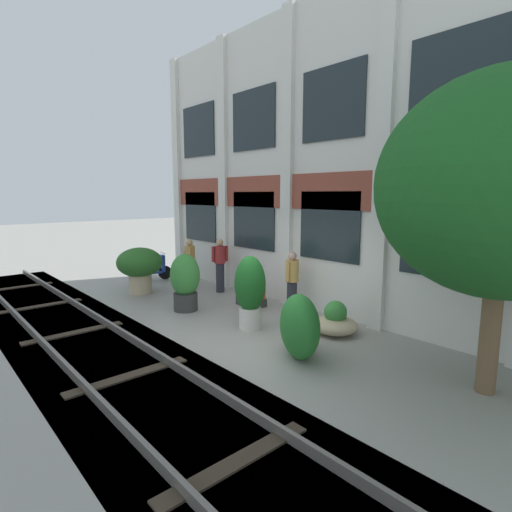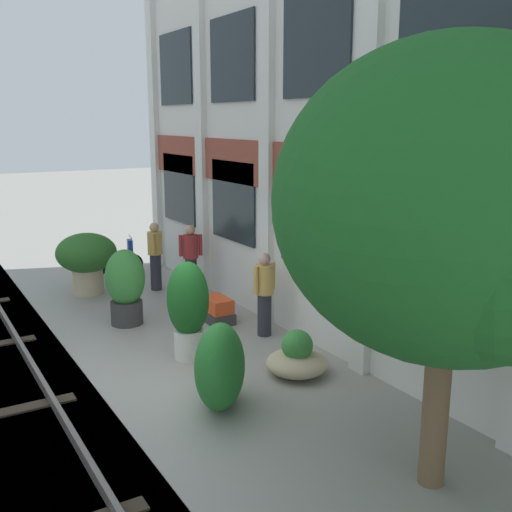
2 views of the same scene
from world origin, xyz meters
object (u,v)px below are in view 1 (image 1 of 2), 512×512
(broadleaf_tree, at_px, (503,193))
(potted_plant_glazed_jar, at_px, (140,265))
(potted_plant_square_trough, at_px, (251,297))
(resident_near_plants, at_px, (292,280))
(potted_plant_wide_bowl, at_px, (335,322))
(scooter_near_curb, at_px, (151,268))
(potted_plant_ribbed_drum, at_px, (250,290))
(resident_by_doorway, at_px, (220,264))
(topiary_hedge, at_px, (300,326))
(potted_plant_fluted_column, at_px, (185,281))
(resident_watching_tracks, at_px, (190,262))

(broadleaf_tree, xyz_separation_m, potted_plant_glazed_jar, (-9.41, -1.18, -2.18))
(potted_plant_square_trough, height_order, potted_plant_glazed_jar, potted_plant_glazed_jar)
(potted_plant_glazed_jar, relative_size, resident_near_plants, 0.90)
(potted_plant_square_trough, distance_m, potted_plant_wide_bowl, 2.90)
(scooter_near_curb, bearing_deg, broadleaf_tree, -77.65)
(potted_plant_ribbed_drum, distance_m, resident_near_plants, 1.69)
(broadleaf_tree, distance_m, resident_near_plants, 5.47)
(resident_by_doorway, bearing_deg, scooter_near_curb, -145.26)
(potted_plant_square_trough, bearing_deg, topiary_hedge, -26.54)
(scooter_near_curb, height_order, resident_near_plants, resident_near_plants)
(potted_plant_ribbed_drum, relative_size, resident_by_doorway, 1.01)
(potted_plant_fluted_column, relative_size, resident_by_doorway, 0.90)
(resident_by_doorway, bearing_deg, potted_plant_square_trough, 9.60)
(broadleaf_tree, relative_size, potted_plant_square_trough, 6.00)
(potted_plant_ribbed_drum, distance_m, potted_plant_fluted_column, 2.25)
(potted_plant_glazed_jar, xyz_separation_m, topiary_hedge, (6.60, 0.01, -0.27))
(resident_near_plants, bearing_deg, potted_plant_fluted_column, 32.78)
(scooter_near_curb, relative_size, resident_by_doorway, 0.82)
(potted_plant_square_trough, xyz_separation_m, potted_plant_glazed_jar, (-3.34, -1.63, 0.63))
(potted_plant_wide_bowl, bearing_deg, potted_plant_glazed_jar, -165.92)
(potted_plant_wide_bowl, distance_m, scooter_near_curb, 7.70)
(broadleaf_tree, distance_m, potted_plant_ribbed_drum, 5.18)
(potted_plant_fluted_column, relative_size, resident_watching_tracks, 0.93)
(broadleaf_tree, xyz_separation_m, scooter_near_curb, (-10.85, -0.11, -2.62))
(potted_plant_ribbed_drum, distance_m, potted_plant_wide_bowl, 2.01)
(broadleaf_tree, height_order, potted_plant_fluted_column, broadleaf_tree)
(resident_by_doorway, height_order, resident_near_plants, resident_by_doorway)
(topiary_hedge, bearing_deg, potted_plant_ribbed_drum, 168.67)
(potted_plant_fluted_column, height_order, scooter_near_curb, potted_plant_fluted_column)
(broadleaf_tree, xyz_separation_m, potted_plant_square_trough, (-6.06, 0.45, -2.82))
(potted_plant_glazed_jar, relative_size, potted_plant_wide_bowl, 1.42)
(potted_plant_square_trough, distance_m, potted_plant_fluted_column, 1.86)
(broadleaf_tree, distance_m, potted_plant_square_trough, 6.70)
(broadleaf_tree, distance_m, potted_plant_wide_bowl, 4.24)
(scooter_near_curb, relative_size, topiary_hedge, 1.07)
(resident_near_plants, bearing_deg, potted_plant_glazed_jar, 11.64)
(potted_plant_square_trough, distance_m, potted_plant_glazed_jar, 3.78)
(potted_plant_wide_bowl, height_order, resident_watching_tracks, resident_watching_tracks)
(potted_plant_fluted_column, distance_m, resident_near_plants, 2.79)
(resident_by_doorway, bearing_deg, resident_watching_tracks, -136.41)
(potted_plant_wide_bowl, xyz_separation_m, topiary_hedge, (0.35, -1.56, 0.34))
(potted_plant_square_trough, bearing_deg, potted_plant_glazed_jar, -153.95)
(potted_plant_square_trough, bearing_deg, potted_plant_ribbed_drum, -41.61)
(resident_by_doorway, relative_size, topiary_hedge, 1.30)
(potted_plant_wide_bowl, height_order, resident_near_plants, resident_near_plants)
(potted_plant_glazed_jar, xyz_separation_m, scooter_near_curb, (-1.44, 1.07, -0.43))
(potted_plant_glazed_jar, bearing_deg, resident_by_doorway, 51.55)
(broadleaf_tree, xyz_separation_m, potted_plant_ribbed_drum, (-4.65, -0.81, -2.15))
(potted_plant_ribbed_drum, relative_size, potted_plant_square_trough, 2.11)
(resident_by_doorway, distance_m, resident_watching_tracks, 1.10)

